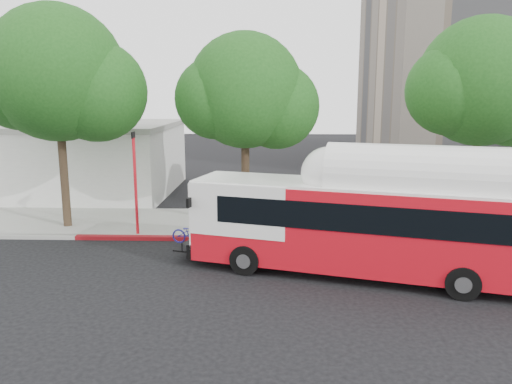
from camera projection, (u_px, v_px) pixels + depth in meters
ground at (266, 274)px, 16.81m from camera, size 120.00×120.00×0.00m
sidewalk at (268, 223)px, 23.17m from camera, size 60.00×5.00×0.15m
curb_strip at (267, 239)px, 20.62m from camera, size 60.00×0.30×0.15m
red_curb_segment at (195, 238)px, 20.71m from camera, size 10.00×0.32×0.16m
street_tree_left at (68, 79)px, 21.26m from camera, size 6.67×5.80×9.74m
street_tree_mid at (254, 95)px, 21.63m from camera, size 5.75×5.00×8.62m
street_tree_right at (492, 87)px, 21.04m from camera, size 6.21×5.40×9.18m
low_commercial_bldg at (41, 157)px, 30.57m from camera, size 16.20×10.20×4.25m
transit_bus at (362, 227)px, 16.40m from camera, size 12.14×5.41×3.56m
signal_pole at (135, 184)px, 20.74m from camera, size 0.13×0.42×4.45m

